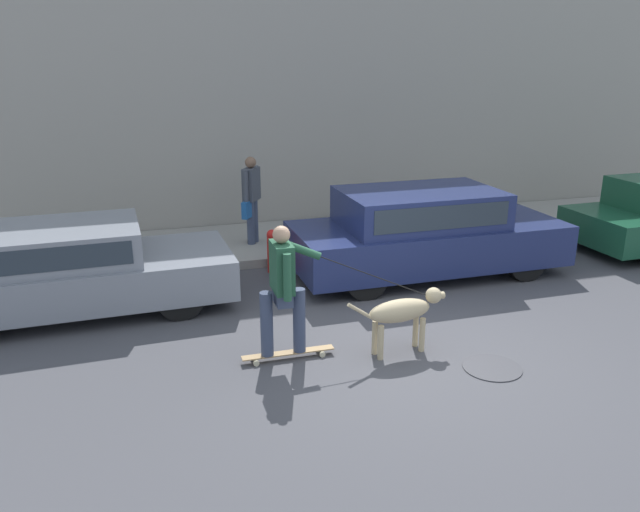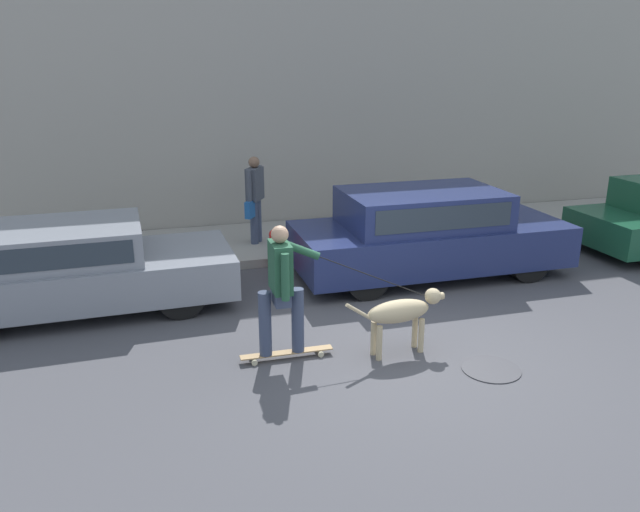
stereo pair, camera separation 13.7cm
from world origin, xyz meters
TOP-DOWN VIEW (x-y plane):
  - ground_plane at (0.00, 0.00)m, footprint 36.00×36.00m
  - back_wall at (0.00, 6.19)m, footprint 32.00×0.30m
  - sidewalk_curb at (0.00, 4.82)m, footprint 30.00×2.42m
  - parked_car_0 at (-3.89, 2.56)m, footprint 4.25×1.85m
  - parked_car_1 at (1.43, 2.56)m, footprint 4.37×1.75m
  - dog at (-0.07, 0.06)m, footprint 1.29×0.35m
  - skateboarder at (-1.47, 0.28)m, footprint 2.32×0.60m
  - pedestrian_with_bag at (-0.99, 4.61)m, footprint 0.44×0.58m
  - manhole_cover at (0.75, -0.63)m, footprint 0.67×0.67m
  - fire_hydrant at (-0.91, 3.36)m, footprint 0.18×0.18m

SIDE VIEW (x-z plane):
  - ground_plane at x=0.00m, z-range 0.00..0.00m
  - manhole_cover at x=0.75m, z-range 0.00..0.01m
  - sidewalk_curb at x=0.00m, z-range 0.00..0.15m
  - fire_hydrant at x=-0.91m, z-range 0.02..0.74m
  - dog at x=-0.07m, z-range 0.14..0.90m
  - parked_car_0 at x=-3.89m, z-range -0.02..1.22m
  - parked_car_1 at x=1.43m, z-range -0.01..1.38m
  - skateboarder at x=-1.47m, z-range 0.11..1.74m
  - pedestrian_with_bag at x=-0.99m, z-range 0.23..1.80m
  - back_wall at x=0.00m, z-range 0.00..5.95m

